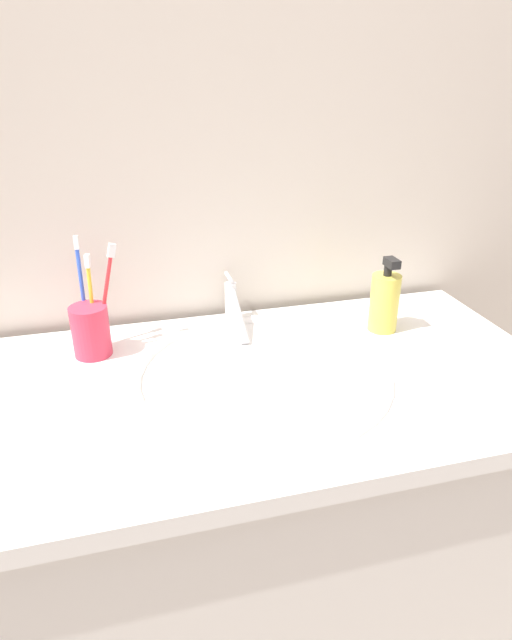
{
  "coord_description": "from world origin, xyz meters",
  "views": [
    {
      "loc": [
        -0.2,
        -0.76,
        1.36
      ],
      "look_at": [
        0.01,
        0.04,
        0.97
      ],
      "focal_mm": 30.28,
      "sensor_mm": 36.0,
      "label": 1
    }
  ],
  "objects": [
    {
      "name": "tiled_wall_back",
      "position": [
        0.0,
        0.32,
        1.2
      ],
      "size": [
        2.26,
        0.04,
        2.4
      ],
      "primitive_type": "cube",
      "color": "beige",
      "rests_on": "ground"
    },
    {
      "name": "vanity_counter",
      "position": [
        0.0,
        0.0,
        0.44
      ],
      "size": [
        1.06,
        0.55,
        0.88
      ],
      "color": "silver",
      "rests_on": "ground"
    },
    {
      "name": "sink_basin",
      "position": [
        0.01,
        0.01,
        0.83
      ],
      "size": [
        0.45,
        0.45,
        0.12
      ],
      "color": "white",
      "rests_on": "vanity_counter"
    },
    {
      "name": "faucet",
      "position": [
        0.01,
        0.22,
        0.92
      ],
      "size": [
        0.02,
        0.17,
        0.09
      ],
      "color": "silver",
      "rests_on": "sink_basin"
    },
    {
      "name": "toothbrush_cup",
      "position": [
        -0.27,
        0.16,
        0.93
      ],
      "size": [
        0.07,
        0.07,
        0.1
      ],
      "primitive_type": "cylinder",
      "color": "#D8334C",
      "rests_on": "vanity_counter"
    },
    {
      "name": "toothbrush_blue",
      "position": [
        -0.28,
        0.2,
        1.0
      ],
      "size": [
        0.01,
        0.04,
        0.21
      ],
      "color": "blue",
      "rests_on": "toothbrush_cup"
    },
    {
      "name": "toothbrush_red",
      "position": [
        -0.24,
        0.17,
        0.99
      ],
      "size": [
        0.06,
        0.02,
        0.2
      ],
      "color": "red",
      "rests_on": "toothbrush_cup"
    },
    {
      "name": "toothbrush_yellow",
      "position": [
        -0.26,
        0.18,
        0.98
      ],
      "size": [
        0.01,
        0.03,
        0.18
      ],
      "color": "yellow",
      "rests_on": "toothbrush_cup"
    },
    {
      "name": "soap_dispenser",
      "position": [
        0.29,
        0.12,
        0.94
      ],
      "size": [
        0.06,
        0.06,
        0.15
      ],
      "color": "#DBCC4C",
      "rests_on": "vanity_counter"
    }
  ]
}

